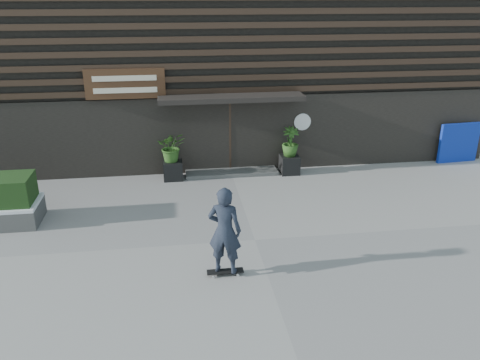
{
  "coord_description": "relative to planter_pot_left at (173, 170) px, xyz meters",
  "views": [
    {
      "loc": [
        -1.83,
        -10.32,
        5.67
      ],
      "look_at": [
        -0.19,
        1.22,
        1.1
      ],
      "focal_mm": 36.49,
      "sensor_mm": 36.0,
      "label": 1
    }
  ],
  "objects": [
    {
      "name": "ground",
      "position": [
        1.9,
        -4.4,
        -0.3
      ],
      "size": [
        80.0,
        80.0,
        0.0
      ],
      "primitive_type": "plane",
      "color": "#97958F",
      "rests_on": "ground"
    },
    {
      "name": "entrance_step",
      "position": [
        1.9,
        0.2,
        -0.24
      ],
      "size": [
        3.0,
        0.8,
        0.12
      ],
      "primitive_type": "cube",
      "color": "#484846",
      "rests_on": "ground"
    },
    {
      "name": "planter_pot_left",
      "position": [
        0.0,
        0.0,
        0.0
      ],
      "size": [
        0.6,
        0.6,
        0.6
      ],
      "primitive_type": "cube",
      "color": "black",
      "rests_on": "ground"
    },
    {
      "name": "bamboo_left",
      "position": [
        0.0,
        0.0,
        0.78
      ],
      "size": [
        0.86,
        0.75,
        0.96
      ],
      "primitive_type": "imported",
      "color": "#2D591E",
      "rests_on": "planter_pot_left"
    },
    {
      "name": "planter_pot_right",
      "position": [
        3.8,
        0.0,
        0.0
      ],
      "size": [
        0.6,
        0.6,
        0.6
      ],
      "primitive_type": "cube",
      "color": "black",
      "rests_on": "ground"
    },
    {
      "name": "bamboo_right",
      "position": [
        3.8,
        0.0,
        0.78
      ],
      "size": [
        0.54,
        0.54,
        0.96
      ],
      "primitive_type": "imported",
      "color": "#2D591E",
      "rests_on": "planter_pot_right"
    },
    {
      "name": "blue_tarp",
      "position": [
        9.89,
        0.3,
        0.39
      ],
      "size": [
        1.48,
        0.25,
        1.39
      ],
      "primitive_type": "cube",
      "rotation": [
        0.0,
        0.0,
        0.09
      ],
      "color": "#0C26A3",
      "rests_on": "ground"
    },
    {
      "name": "building",
      "position": [
        1.9,
        5.56,
        3.69
      ],
      "size": [
        18.0,
        11.0,
        8.0
      ],
      "color": "black",
      "rests_on": "ground"
    },
    {
      "name": "skateboarder",
      "position": [
        1.01,
        -5.83,
        0.74
      ],
      "size": [
        0.81,
        0.66,
        2.0
      ],
      "color": "black",
      "rests_on": "ground"
    }
  ]
}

